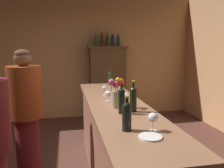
# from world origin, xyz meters

# --- Properties ---
(wall_back) EXTENTS (5.60, 0.12, 2.83)m
(wall_back) POSITION_xyz_m (0.00, 2.97, 1.41)
(wall_back) COLOR tan
(wall_back) RESTS_ON ground
(bar_counter) EXTENTS (0.64, 2.91, 1.02)m
(bar_counter) POSITION_xyz_m (0.31, -0.01, 0.52)
(bar_counter) COLOR #965A45
(bar_counter) RESTS_ON ground
(display_cabinet) EXTENTS (0.89, 0.37, 1.66)m
(display_cabinet) POSITION_xyz_m (0.69, 2.70, 0.87)
(display_cabinet) COLOR brown
(display_cabinet) RESTS_ON ground
(wine_bottle_riesling) EXTENTS (0.06, 0.06, 0.31)m
(wine_bottle_riesling) POSITION_xyz_m (0.27, -0.41, 1.16)
(wine_bottle_riesling) COLOR black
(wine_bottle_riesling) RESTS_ON bar_counter
(wine_bottle_rose) EXTENTS (0.07, 0.07, 0.32)m
(wine_bottle_rose) POSITION_xyz_m (0.40, -0.37, 1.16)
(wine_bottle_rose) COLOR black
(wine_bottle_rose) RESTS_ON bar_counter
(wine_bottle_merlot) EXTENTS (0.06, 0.06, 0.28)m
(wine_bottle_merlot) POSITION_xyz_m (0.48, 1.26, 1.14)
(wine_bottle_merlot) COLOR #1F3B21
(wine_bottle_merlot) RESTS_ON bar_counter
(wine_bottle_chardonnay) EXTENTS (0.07, 0.07, 0.28)m
(wine_bottle_chardonnay) POSITION_xyz_m (0.20, -0.86, 1.15)
(wine_bottle_chardonnay) COLOR black
(wine_bottle_chardonnay) RESTS_ON bar_counter
(wine_glass_front) EXTENTS (0.07, 0.07, 0.13)m
(wine_glass_front) POSITION_xyz_m (0.41, -0.06, 1.11)
(wine_glass_front) COLOR white
(wine_glass_front) RESTS_ON bar_counter
(wine_glass_mid) EXTENTS (0.06, 0.06, 0.13)m
(wine_glass_mid) POSITION_xyz_m (0.25, 0.48, 1.11)
(wine_glass_mid) COLOR white
(wine_glass_mid) RESTS_ON bar_counter
(wine_glass_rear) EXTENTS (0.08, 0.08, 0.14)m
(wine_glass_rear) POSITION_xyz_m (0.40, -0.91, 1.12)
(wine_glass_rear) COLOR white
(wine_glass_rear) RESTS_ON bar_counter
(wine_glass_spare) EXTENTS (0.08, 0.08, 0.12)m
(wine_glass_spare) POSITION_xyz_m (0.24, 0.14, 1.11)
(wine_glass_spare) COLOR white
(wine_glass_spare) RESTS_ON bar_counter
(flower_arrangement) EXTENTS (0.17, 0.12, 0.33)m
(flower_arrangement) POSITION_xyz_m (0.27, -0.17, 1.18)
(flower_arrangement) COLOR tan
(flower_arrangement) RESTS_ON bar_counter
(cheese_plate) EXTENTS (0.17, 0.17, 0.01)m
(cheese_plate) POSITION_xyz_m (0.33, -1.04, 1.03)
(cheese_plate) COLOR white
(cheese_plate) RESTS_ON bar_counter
(display_bottle_left) EXTENTS (0.07, 0.07, 0.29)m
(display_bottle_left) POSITION_xyz_m (0.43, 2.70, 1.79)
(display_bottle_left) COLOR #254D2B
(display_bottle_left) RESTS_ON display_cabinet
(display_bottle_midleft) EXTENTS (0.07, 0.07, 0.32)m
(display_bottle_midleft) POSITION_xyz_m (0.57, 2.70, 1.81)
(display_bottle_midleft) COLOR #3F2716
(display_bottle_midleft) RESTS_ON display_cabinet
(display_bottle_center) EXTENTS (0.06, 0.06, 0.30)m
(display_bottle_center) POSITION_xyz_m (0.69, 2.70, 1.79)
(display_bottle_center) COLOR #20331E
(display_bottle_center) RESTS_ON display_cabinet
(display_bottle_midright) EXTENTS (0.08, 0.08, 0.29)m
(display_bottle_midright) POSITION_xyz_m (0.81, 2.70, 1.80)
(display_bottle_midright) COLOR #1E2537
(display_bottle_midright) RESTS_ON display_cabinet
(display_bottle_right) EXTENTS (0.07, 0.07, 0.29)m
(display_bottle_right) POSITION_xyz_m (0.94, 2.70, 1.79)
(display_bottle_right) COLOR #183E26
(display_bottle_right) RESTS_ON display_cabinet
(patron_near_entrance) EXTENTS (0.40, 0.40, 1.63)m
(patron_near_entrance) POSITION_xyz_m (-0.74, 0.35, 0.89)
(patron_near_entrance) COLOR maroon
(patron_near_entrance) RESTS_ON ground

